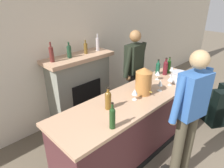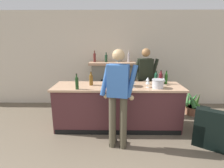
{
  "view_description": "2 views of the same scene",
  "coord_description": "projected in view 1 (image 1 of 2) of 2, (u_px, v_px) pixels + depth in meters",
  "views": [
    {
      "loc": [
        -2.05,
        1.01,
        2.36
      ],
      "look_at": [
        0.02,
        3.11,
        0.99
      ],
      "focal_mm": 32.0,
      "sensor_mm": 36.0,
      "label": 1
    },
    {
      "loc": [
        -0.02,
        -1.08,
        1.96
      ],
      "look_at": [
        -0.08,
        2.71,
        0.99
      ],
      "focal_mm": 28.0,
      "sensor_mm": 36.0,
      "label": 2
    }
  ],
  "objects": [
    {
      "name": "wall_back_panel",
      "position": [
        73.0,
        49.0,
        3.74
      ],
      "size": [
        12.0,
        0.07,
        2.75
      ],
      "color": "beige",
      "rests_on": "ground_plane"
    },
    {
      "name": "bar_counter",
      "position": [
        137.0,
        122.0,
        3.14
      ],
      "size": [
        2.79,
        0.77,
        0.98
      ],
      "color": "#4A2528",
      "rests_on": "ground_plane"
    },
    {
      "name": "fireplace_stone",
      "position": [
        80.0,
        88.0,
        3.81
      ],
      "size": [
        1.3,
        0.52,
        1.65
      ],
      "color": "gray",
      "rests_on": "ground_plane"
    },
    {
      "name": "armchair_black",
      "position": [
        222.0,
        106.0,
        4.02
      ],
      "size": [
        1.09,
        1.08,
        0.74
      ],
      "color": "black",
      "rests_on": "ground_plane"
    },
    {
      "name": "potted_plant_corner",
      "position": [
        165.0,
        84.0,
        4.98
      ],
      "size": [
        0.47,
        0.53,
        0.7
      ],
      "color": "#935D42",
      "rests_on": "ground_plane"
    },
    {
      "name": "person_customer",
      "position": [
        189.0,
        115.0,
        2.41
      ],
      "size": [
        0.65,
        0.36,
        1.81
      ],
      "color": "#474030",
      "rests_on": "ground_plane"
    },
    {
      "name": "person_bartender",
      "position": [
        134.0,
        72.0,
        3.82
      ],
      "size": [
        0.66,
        0.33,
        1.75
      ],
      "color": "#282924",
      "rests_on": "ground_plane"
    },
    {
      "name": "copper_dispenser",
      "position": [
        144.0,
        81.0,
        2.89
      ],
      "size": [
        0.24,
        0.28,
        0.41
      ],
      "color": "#B27237",
      "rests_on": "bar_counter"
    },
    {
      "name": "ice_bucket_steel",
      "position": [
        178.0,
        77.0,
        3.3
      ],
      "size": [
        0.25,
        0.25,
        0.18
      ],
      "color": "silver",
      "rests_on": "bar_counter"
    },
    {
      "name": "wine_bottle_riesling_slim",
      "position": [
        169.0,
        66.0,
        3.67
      ],
      "size": [
        0.07,
        0.07,
        0.3
      ],
      "color": "#1D4D17",
      "rests_on": "bar_counter"
    },
    {
      "name": "wine_bottle_cabernet_heavy",
      "position": [
        108.0,
        99.0,
        2.53
      ],
      "size": [
        0.08,
        0.08,
        0.3
      ],
      "color": "brown",
      "rests_on": "bar_counter"
    },
    {
      "name": "wine_bottle_chardonnay_pale",
      "position": [
        158.0,
        68.0,
        3.61
      ],
      "size": [
        0.07,
        0.07,
        0.28
      ],
      "color": "#164830",
      "rests_on": "bar_counter"
    },
    {
      "name": "wine_bottle_burgundy_dark",
      "position": [
        165.0,
        67.0,
        3.59
      ],
      "size": [
        0.08,
        0.08,
        0.31
      ],
      "color": "#55161C",
      "rests_on": "bar_counter"
    },
    {
      "name": "wine_bottle_port_short",
      "position": [
        112.0,
        117.0,
        2.16
      ],
      "size": [
        0.07,
        0.07,
        0.32
      ],
      "color": "#1A3918",
      "rests_on": "bar_counter"
    },
    {
      "name": "wine_glass_front_left",
      "position": [
        160.0,
        83.0,
        3.0
      ],
      "size": [
        0.08,
        0.08,
        0.18
      ],
      "color": "silver",
      "rests_on": "bar_counter"
    },
    {
      "name": "wine_glass_mid_counter",
      "position": [
        158.0,
        73.0,
        3.39
      ],
      "size": [
        0.09,
        0.09,
        0.16
      ],
      "color": "silver",
      "rests_on": "bar_counter"
    },
    {
      "name": "wine_glass_by_dispenser",
      "position": [
        171.0,
        79.0,
        3.18
      ],
      "size": [
        0.09,
        0.09,
        0.15
      ],
      "color": "silver",
      "rests_on": "bar_counter"
    },
    {
      "name": "wine_glass_front_right",
      "position": [
        172.0,
        69.0,
        3.55
      ],
      "size": [
        0.08,
        0.08,
        0.17
      ],
      "color": "silver",
      "rests_on": "bar_counter"
    },
    {
      "name": "wine_glass_back_row",
      "position": [
        135.0,
        92.0,
        2.75
      ],
      "size": [
        0.09,
        0.09,
        0.17
      ],
      "color": "silver",
      "rests_on": "bar_counter"
    }
  ]
}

